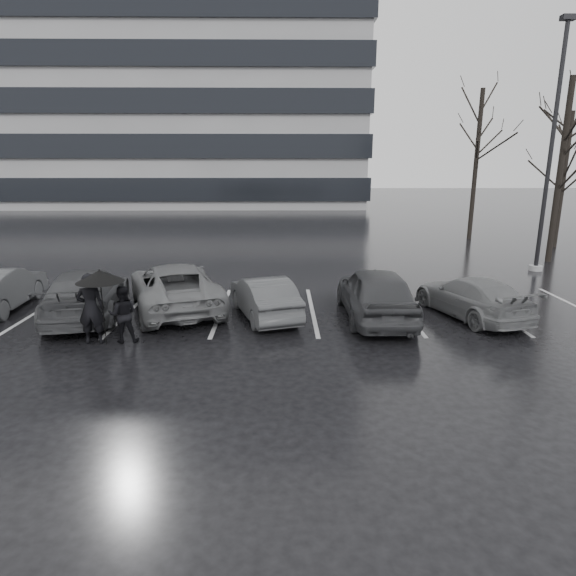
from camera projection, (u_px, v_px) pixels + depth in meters
The scene contains 15 objects.
ground at pixel (295, 339), 12.38m from camera, with size 160.00×160.00×0.00m, color black.
office_building at pixel (91, 74), 54.95m from camera, with size 61.00×26.00×29.00m.
car_main at pixel (376, 293), 13.87m from camera, with size 1.81×4.49×1.53m, color black.
car_west_a at pixel (264, 297), 14.06m from camera, with size 1.28×3.68×1.21m, color #2B2B2D.
car_west_b at pixel (175, 287), 14.78m from camera, with size 2.38×5.16×1.43m, color #4B4B4E.
car_west_c at pixel (87, 293), 14.09m from camera, with size 1.96×4.82×1.40m, color black.
car_east at pixel (471, 297), 14.10m from camera, with size 1.66×4.08×1.18m, color #4B4B4E.
pedestrian_left at pixel (91, 309), 11.87m from camera, with size 0.66×0.43×1.81m, color black.
pedestrian_right at pixel (123, 314), 12.02m from camera, with size 0.71×0.55×1.46m, color black.
umbrella at pixel (100, 276), 11.57m from camera, with size 1.13×1.13×1.92m.
lamp_post at pixel (550, 161), 19.25m from camera, with size 0.53×0.53×9.77m.
stall_stripes at pixel (267, 310), 14.79m from camera, with size 19.72×5.00×0.00m.
tree_east at pixel (560, 173), 21.24m from camera, with size 0.26×0.26×8.00m, color black.
tree_ne at pixel (563, 181), 25.27m from camera, with size 0.26×0.26×7.00m, color black.
tree_north at pixel (476, 166), 27.94m from camera, with size 0.26×0.26×8.50m, color black.
Camera 1 is at (-0.36, -11.66, 4.37)m, focal length 30.00 mm.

